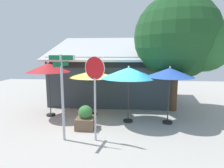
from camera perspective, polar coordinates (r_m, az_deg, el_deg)
name	(u,v)px	position (r m, az deg, el deg)	size (l,w,h in m)	color
ground_plane	(113,124)	(8.65, 0.18, -12.14)	(28.00, 28.00, 0.10)	#ADA8A0
cafe_building	(112,77)	(12.70, -0.07, 2.24)	(7.64, 5.27, 4.34)	#333D42
street_sign_post	(62,89)	(6.75, -14.87, -1.36)	(0.99, 0.93, 3.07)	#A8AAB2
stop_sign	(95,82)	(6.48, -5.24, 0.55)	(0.75, 0.36, 3.02)	#A8AAB2
patio_umbrella_crimson_left	(48,68)	(9.68, -18.76, 4.62)	(2.09, 2.09, 2.72)	black
patio_umbrella_mustard_center	(92,74)	(9.32, -6.02, 2.93)	(2.26, 2.26, 2.34)	black
patio_umbrella_teal_right	(129,73)	(8.35, 5.09, 3.37)	(2.46, 2.46, 2.58)	black
patio_umbrella_royal_blue_far_right	(170,73)	(8.50, 17.16, 3.22)	(2.05, 2.05, 2.56)	black
shade_tree	(181,39)	(10.57, 20.18, 12.76)	(4.71, 4.40, 6.15)	brown
sidewalk_planter	(86,119)	(8.01, -8.05, -10.38)	(0.77, 0.77, 0.99)	brown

